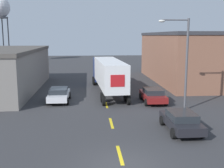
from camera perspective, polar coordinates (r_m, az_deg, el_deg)
The scene contains 8 objects.
ground_plane at distance 14.78m, azimuth 2.21°, elevation -16.26°, with size 160.00×160.00×0.00m, color #333335.
road_centerline at distance 21.30m, azimuth -0.14°, elevation -7.94°, with size 0.20×14.03×0.01m.
warehouse_right at distance 42.29m, azimuth 17.59°, elevation 5.27°, with size 13.53×20.14×6.96m.
semi_truck at distance 32.26m, azimuth -0.89°, elevation 2.37°, with size 3.41×14.22×3.83m.
parked_car_left_far at distance 28.31m, azimuth -10.75°, elevation -2.07°, with size 2.11×4.48×1.39m.
parked_car_right_near at distance 19.92m, azimuth 13.86°, elevation -7.23°, with size 2.11×4.48×1.39m.
parked_car_right_mid at distance 27.81m, azimuth 8.31°, elevation -2.21°, with size 2.11×4.48×1.39m.
street_lamp at distance 24.94m, azimuth 14.28°, elevation 5.21°, with size 2.67×0.32×7.94m.
Camera 1 is at (-1.67, -13.17, 6.49)m, focal length 45.00 mm.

